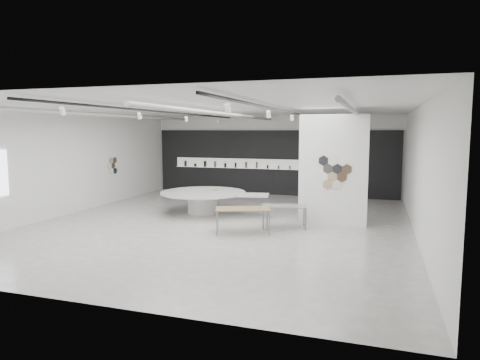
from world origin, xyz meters
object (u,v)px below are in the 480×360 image
(sample_table_wood, at_px, (243,210))
(sample_table_stone, at_px, (284,207))
(display_island, at_px, (205,199))
(partition_column, at_px, (333,170))
(kitchen_counter, at_px, (339,189))

(sample_table_wood, distance_m, sample_table_stone, 1.50)
(display_island, xyz_separation_m, sample_table_stone, (3.34, -1.49, 0.13))
(partition_column, bearing_deg, sample_table_wood, -139.64)
(display_island, bearing_deg, partition_column, -16.76)
(display_island, height_order, sample_table_stone, display_island)
(partition_column, relative_size, kitchen_counter, 2.09)
(sample_table_stone, xyz_separation_m, kitchen_counter, (1.15, 6.49, -0.19))
(display_island, bearing_deg, sample_table_wood, -58.74)
(kitchen_counter, bearing_deg, sample_table_stone, -107.77)
(display_island, height_order, kitchen_counter, kitchen_counter)
(partition_column, xyz_separation_m, display_island, (-4.75, 0.51, -1.27))
(partition_column, height_order, kitchen_counter, partition_column)
(partition_column, height_order, sample_table_wood, partition_column)
(sample_table_stone, bearing_deg, kitchen_counter, 79.98)
(sample_table_wood, xyz_separation_m, sample_table_stone, (1.03, 1.09, -0.05))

